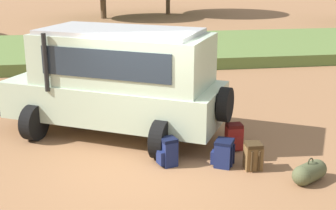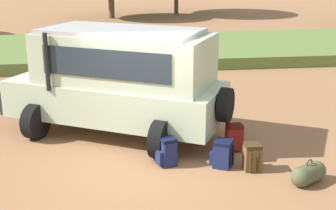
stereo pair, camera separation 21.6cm
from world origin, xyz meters
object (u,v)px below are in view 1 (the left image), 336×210
backpack_cluster_center (168,152)px  backpack_near_rear_wheel (223,153)px  backpack_beside_front_wheel (234,137)px  safari_vehicle (118,80)px  backpack_outermost (253,156)px  duffel_bag_low_black_case (310,172)px

backpack_cluster_center → backpack_near_rear_wheel: backpack_cluster_center is taller
backpack_cluster_center → backpack_beside_front_wheel: bearing=21.2°
safari_vehicle → backpack_beside_front_wheel: bearing=-29.3°
backpack_beside_front_wheel → backpack_outermost: 1.01m
safari_vehicle → backpack_near_rear_wheel: bearing=-47.8°
safari_vehicle → backpack_cluster_center: 2.32m
backpack_cluster_center → duffel_bag_low_black_case: 2.67m
backpack_beside_front_wheel → backpack_near_rear_wheel: bearing=-120.1°
backpack_near_rear_wheel → duffel_bag_low_black_case: (1.36, -0.92, -0.08)m
duffel_bag_low_black_case → backpack_near_rear_wheel: bearing=145.9°
backpack_near_rear_wheel → duffel_bag_low_black_case: size_ratio=0.71×
backpack_cluster_center → safari_vehicle: bearing=113.8°
backpack_beside_front_wheel → backpack_cluster_center: bearing=-158.8°
safari_vehicle → backpack_outermost: 3.52m
duffel_bag_low_black_case → backpack_outermost: bearing=140.3°
backpack_near_rear_wheel → backpack_cluster_center: bearing=169.8°
backpack_cluster_center → duffel_bag_low_black_case: (2.43, -1.11, -0.09)m
safari_vehicle → duffel_bag_low_black_case: safari_vehicle is taller
backpack_beside_front_wheel → backpack_near_rear_wheel: 0.90m
backpack_cluster_center → backpack_near_rear_wheel: bearing=-10.2°
backpack_outermost → duffel_bag_low_black_case: 1.09m
safari_vehicle → backpack_beside_front_wheel: safari_vehicle is taller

